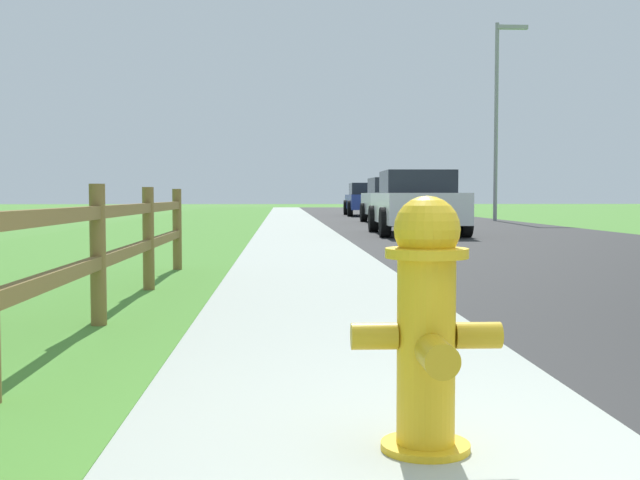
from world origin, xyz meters
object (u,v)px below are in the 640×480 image
Objects in this scene: fire_hydrant at (427,321)px; parked_car_blue at (368,199)px; parked_car_silver at (396,201)px; street_lamp at (499,105)px; parked_suv_white at (417,203)px.

parked_car_blue reaches higher than fire_hydrant.
fire_hydrant is at bearing -97.91° from parked_car_silver.
fire_hydrant is at bearing -95.84° from parked_car_blue.
street_lamp is at bearing -63.56° from parked_car_blue.
parked_car_blue is at bearing 87.50° from parked_suv_white.
parked_car_blue is at bearing 84.16° from fire_hydrant.
fire_hydrant is 23.99m from parked_car_silver.
parked_suv_white is (2.66, 15.87, 0.28)m from fire_hydrant.
parked_suv_white is 0.94× the size of parked_car_silver.
parked_suv_white is 0.62× the size of street_lamp.
fire_hydrant is at bearing -105.86° from street_lamp.
fire_hydrant is at bearing -99.53° from parked_suv_white.
parked_car_blue is at bearing 89.20° from parked_car_silver.
parked_suv_white is at bearing -92.50° from parked_car_blue.
parked_car_blue is (0.14, 9.87, 0.00)m from parked_car_silver.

